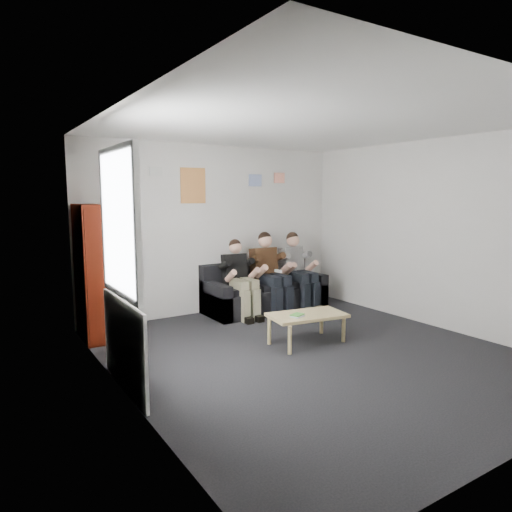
# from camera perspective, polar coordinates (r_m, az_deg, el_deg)

# --- Properties ---
(room_shell) EXTENTS (5.00, 5.00, 5.00)m
(room_shell) POSITION_cam_1_polar(r_m,az_deg,el_deg) (5.39, 7.39, 1.66)
(room_shell) COLOR black
(room_shell) RESTS_ON ground
(sofa) EXTENTS (2.04, 0.83, 0.79)m
(sofa) POSITION_cam_1_polar(r_m,az_deg,el_deg) (7.64, 1.02, -4.62)
(sofa) COLOR black
(sofa) RESTS_ON ground
(bookshelf) EXTENTS (0.27, 0.80, 1.79)m
(bookshelf) POSITION_cam_1_polar(r_m,az_deg,el_deg) (6.38, -19.90, -1.95)
(bookshelf) COLOR maroon
(bookshelf) RESTS_ON ground
(coffee_table) EXTENTS (0.97, 0.53, 0.39)m
(coffee_table) POSITION_cam_1_polar(r_m,az_deg,el_deg) (5.96, 6.39, -7.62)
(coffee_table) COLOR #D3BB79
(coffee_table) RESTS_ON ground
(game_cases) EXTENTS (0.18, 0.15, 0.03)m
(game_cases) POSITION_cam_1_polar(r_m,az_deg,el_deg) (5.80, 5.19, -7.41)
(game_cases) COLOR silver
(game_cases) RESTS_ON coffee_table
(person_left) EXTENTS (0.37, 0.79, 1.22)m
(person_left) POSITION_cam_1_polar(r_m,az_deg,el_deg) (7.12, -1.94, -2.86)
(person_left) COLOR black
(person_left) RESTS_ON sofa
(person_middle) EXTENTS (0.41, 0.88, 1.31)m
(person_middle) POSITION_cam_1_polar(r_m,az_deg,el_deg) (7.41, 1.86, -2.18)
(person_middle) COLOR #4D3119
(person_middle) RESTS_ON sofa
(person_right) EXTENTS (0.40, 0.85, 1.28)m
(person_right) POSITION_cam_1_polar(r_m,az_deg,el_deg) (7.75, 5.32, -1.86)
(person_right) COLOR silver
(person_right) RESTS_ON sofa
(radiator) EXTENTS (0.10, 0.64, 0.60)m
(radiator) POSITION_cam_1_polar(r_m,az_deg,el_deg) (4.76, -15.28, -11.73)
(radiator) COLOR silver
(radiator) RESTS_ON ground
(window) EXTENTS (0.05, 1.30, 2.36)m
(window) POSITION_cam_1_polar(r_m,az_deg,el_deg) (4.56, -16.47, -3.76)
(window) COLOR white
(window) RESTS_ON room_shell
(poster_large) EXTENTS (0.42, 0.01, 0.55)m
(poster_large) POSITION_cam_1_polar(r_m,az_deg,el_deg) (7.26, -7.87, 8.71)
(poster_large) COLOR #F2BA55
(poster_large) RESTS_ON room_shell
(poster_blue) EXTENTS (0.25, 0.01, 0.20)m
(poster_blue) POSITION_cam_1_polar(r_m,az_deg,el_deg) (7.82, -0.11, 9.43)
(poster_blue) COLOR #3C6CCC
(poster_blue) RESTS_ON room_shell
(poster_pink) EXTENTS (0.22, 0.01, 0.18)m
(poster_pink) POSITION_cam_1_polar(r_m,az_deg,el_deg) (8.10, 2.92, 9.72)
(poster_pink) COLOR #DD459F
(poster_pink) RESTS_ON room_shell
(poster_sign) EXTENTS (0.20, 0.01, 0.14)m
(poster_sign) POSITION_cam_1_polar(r_m,az_deg,el_deg) (7.04, -12.42, 10.27)
(poster_sign) COLOR silver
(poster_sign) RESTS_ON room_shell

